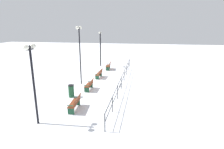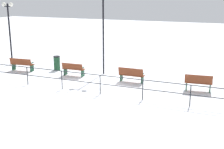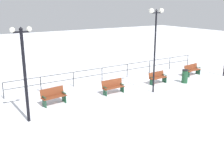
% 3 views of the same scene
% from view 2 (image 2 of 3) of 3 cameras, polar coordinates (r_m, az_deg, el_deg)
% --- Properties ---
extents(ground_plane, '(80.00, 80.00, 0.00)m').
position_cam_2_polar(ground_plane, '(18.80, -2.01, -0.85)').
color(ground_plane, white).
rests_on(ground_plane, ground).
extents(bench_nearest, '(0.69, 1.47, 0.95)m').
position_cam_2_polar(bench_nearest, '(16.97, 15.77, -1.46)').
color(bench_nearest, brown).
rests_on(bench_nearest, ground).
extents(bench_second, '(0.49, 1.51, 0.90)m').
position_cam_2_polar(bench_second, '(18.03, 3.62, -0.04)').
color(bench_second, brown).
rests_on(bench_second, ground).
extents(bench_third, '(0.55, 1.44, 0.85)m').
position_cam_2_polar(bench_third, '(19.53, -7.19, 1.02)').
color(bench_third, brown).
rests_on(bench_third, ground).
extents(bench_fourth, '(0.64, 1.64, 0.88)m').
position_cam_2_polar(bench_fourth, '(21.51, -16.41, 1.87)').
color(bench_fourth, brown).
rests_on(bench_fourth, ground).
extents(lamppost_middle, '(0.30, 1.08, 5.31)m').
position_cam_2_polar(lamppost_middle, '(19.43, -1.65, 11.35)').
color(lamppost_middle, black).
rests_on(lamppost_middle, ground).
extents(lamppost_far, '(0.29, 0.92, 4.46)m').
position_cam_2_polar(lamppost_far, '(23.50, -18.66, 9.57)').
color(lamppost_far, black).
rests_on(lamppost_far, ground).
extents(waterfront_railing, '(0.05, 16.11, 1.04)m').
position_cam_2_polar(waterfront_railing, '(16.32, -5.89, -0.78)').
color(waterfront_railing, '#26282D').
rests_on(waterfront_railing, ground).
extents(trash_bin, '(0.44, 0.44, 0.98)m').
position_cam_2_polar(trash_bin, '(21.19, -10.21, 2.10)').
color(trash_bin, '#1E4C2D').
rests_on(trash_bin, ground).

